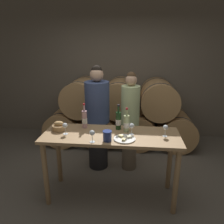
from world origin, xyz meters
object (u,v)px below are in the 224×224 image
wine_bottle_white (126,123)px  wine_glass_center (132,126)px  person_left (98,119)px  blue_crock (107,135)px  cheese_plate (125,139)px  wine_bottle_rose (85,119)px  person_right (130,121)px  wine_glass_left (92,133)px  wine_glass_far_left (65,126)px  wine_glass_right (165,128)px  wine_bottle_red (118,120)px  tasting_table (111,144)px  bread_basket (59,127)px

wine_bottle_white → wine_glass_center: 0.11m
person_left → blue_crock: bearing=-73.8°
cheese_plate → wine_bottle_rose: bearing=149.5°
person_right → wine_glass_left: bearing=-113.3°
person_left → blue_crock: size_ratio=13.51×
person_left → wine_glass_far_left: person_left is taller
cheese_plate → wine_glass_right: size_ratio=1.75×
person_right → wine_bottle_red: bearing=-104.9°
tasting_table → wine_glass_left: bearing=-127.8°
blue_crock → bread_basket: size_ratio=0.72×
bread_basket → wine_glass_left: wine_glass_left is taller
bread_basket → wine_glass_left: bearing=-31.7°
wine_bottle_red → wine_glass_left: 0.50m
person_left → wine_glass_right: bearing=-36.9°
wine_glass_far_left → person_left: bearing=70.3°
wine_bottle_red → wine_glass_right: size_ratio=2.30×
wine_bottle_red → wine_glass_far_left: bearing=-160.5°
blue_crock → wine_glass_center: wine_glass_center is taller
tasting_table → wine_glass_left: 0.40m
wine_bottle_white → wine_glass_far_left: bearing=-168.5°
person_left → bread_basket: person_left is taller
person_left → blue_crock: (0.26, -0.91, 0.13)m
wine_bottle_rose → blue_crock: (0.35, -0.38, -0.05)m
wine_bottle_white → wine_glass_center: bearing=-49.5°
wine_glass_left → person_left: bearing=95.8°
wine_bottle_white → wine_bottle_rose: 0.57m
wine_bottle_white → person_right: bearing=86.6°
cheese_plate → wine_glass_far_left: (-0.74, 0.08, 0.10)m
person_right → wine_glass_left: 1.06m
wine_bottle_red → wine_glass_center: 0.24m
person_left → wine_glass_center: 0.90m
wine_glass_center → wine_glass_right: 0.41m
bread_basket → wine_glass_right: wine_glass_right is taller
wine_bottle_white → cheese_plate: bearing=-93.0°
wine_bottle_red → wine_glass_right: (0.58, -0.17, -0.01)m
wine_bottle_rose → wine_glass_center: wine_bottle_rose is taller
wine_glass_left → wine_bottle_white: bearing=42.2°
person_left → wine_glass_center: bearing=-52.1°
person_right → blue_crock: (-0.25, -0.91, 0.16)m
person_right → wine_glass_far_left: size_ratio=10.85×
person_right → wine_glass_right: bearing=-58.4°
tasting_table → wine_bottle_white: wine_bottle_white is taller
person_left → wine_glass_far_left: (-0.28, -0.77, 0.17)m
blue_crock → wine_glass_left: size_ratio=0.85×
wine_bottle_red → wine_glass_left: size_ratio=2.30×
bread_basket → wine_bottle_white: bearing=2.4°
wine_bottle_white → wine_glass_far_left: 0.77m
wine_bottle_white → bread_basket: (-0.87, -0.04, -0.06)m
person_left → cheese_plate: 0.97m
person_right → cheese_plate: 0.86m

